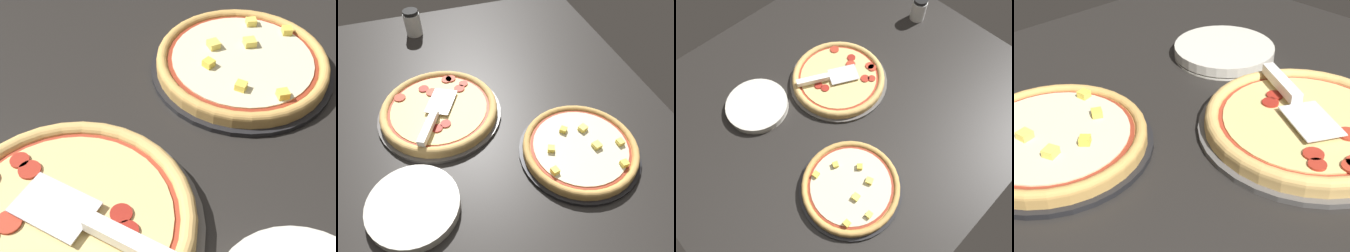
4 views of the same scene
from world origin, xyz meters
TOP-DOWN VIEW (x-y plane):
  - ground_plane at (0.00, 0.00)cm, footprint 139.81×122.28cm
  - pizza_pan_front at (-5.67, -7.80)cm, footprint 37.52×37.52cm
  - pizza_front at (-5.71, -7.79)cm, footprint 35.27×35.27cm
  - pizza_pan_back at (21.13, 26.10)cm, footprint 33.48×33.48cm
  - pizza_back at (21.14, 26.10)cm, footprint 31.48×31.48cm
  - serving_spatula at (0.44, -10.76)cm, footprint 22.76×15.06cm
  - plate_stack at (24.08, -19.76)cm, footprint 22.54×22.54cm
  - parmesan_shaker at (-54.15, -8.97)cm, footprint 6.28×6.28cm

SIDE VIEW (x-z plane):
  - ground_plane at x=0.00cm, z-range -3.60..0.00cm
  - pizza_pan_front at x=-5.67cm, z-range 0.00..1.00cm
  - pizza_pan_back at x=21.13cm, z-range 0.00..1.00cm
  - plate_stack at x=24.08cm, z-range 0.00..2.80cm
  - pizza_back at x=21.14cm, z-range 0.68..4.09cm
  - pizza_front at x=-5.71cm, z-range 0.95..3.85cm
  - serving_spatula at x=0.44cm, z-range 3.68..5.68cm
  - parmesan_shaker at x=-54.15cm, z-range -0.09..9.93cm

